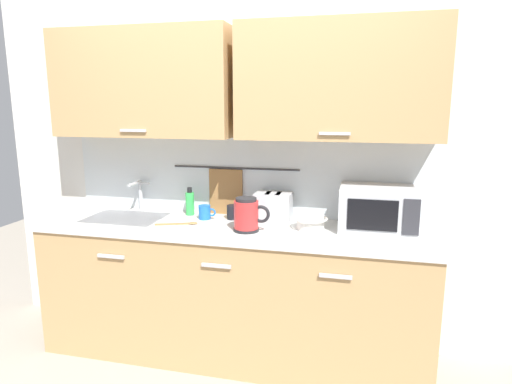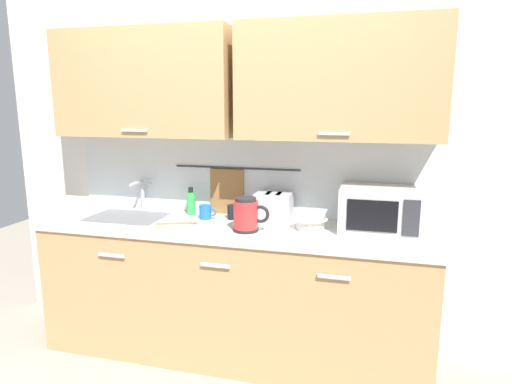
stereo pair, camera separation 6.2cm
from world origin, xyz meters
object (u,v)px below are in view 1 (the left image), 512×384
object	(u,v)px
electric_kettle	(247,215)
mixing_bowl	(310,222)
mug_near_sink	(205,212)
toaster	(273,207)
microwave	(378,209)
dish_soap_bottle	(190,203)
wooden_spoon	(182,224)
mug_by_kettle	(233,212)

from	to	relation	value
electric_kettle	mixing_bowl	xyz separation A→B (m)	(0.37, 0.13, -0.06)
mug_near_sink	toaster	xyz separation A→B (m)	(0.46, 0.06, 0.05)
microwave	dish_soap_bottle	xyz separation A→B (m)	(-1.27, 0.09, -0.05)
microwave	wooden_spoon	size ratio (longest dim) A/B	1.72
microwave	wooden_spoon	distance (m)	1.24
toaster	wooden_spoon	distance (m)	0.61
electric_kettle	wooden_spoon	bearing A→B (deg)	174.68
mixing_bowl	mug_by_kettle	size ratio (longest dim) A/B	1.78
mug_near_sink	wooden_spoon	xyz separation A→B (m)	(-0.10, -0.17, -0.04)
dish_soap_bottle	wooden_spoon	size ratio (longest dim) A/B	0.73
electric_kettle	dish_soap_bottle	world-z (taller)	electric_kettle
microwave	mixing_bowl	xyz separation A→B (m)	(-0.40, -0.08, -0.09)
mug_near_sink	mug_by_kettle	distance (m)	0.19
electric_kettle	mug_by_kettle	bearing A→B (deg)	122.80
mug_near_sink	mixing_bowl	world-z (taller)	mug_near_sink
electric_kettle	toaster	world-z (taller)	electric_kettle
microwave	mug_by_kettle	world-z (taller)	microwave
electric_kettle	toaster	size ratio (longest dim) A/B	0.89
mug_near_sink	toaster	world-z (taller)	toaster
mixing_bowl	toaster	size ratio (longest dim) A/B	0.84
microwave	toaster	distance (m)	0.67
microwave	electric_kettle	size ratio (longest dim) A/B	2.03
dish_soap_bottle	wooden_spoon	distance (m)	0.27
mixing_bowl	mug_near_sink	bearing A→B (deg)	174.02
electric_kettle	mug_by_kettle	world-z (taller)	electric_kettle
electric_kettle	toaster	bearing A→B (deg)	67.95
electric_kettle	toaster	xyz separation A→B (m)	(0.11, 0.27, -0.01)
mixing_bowl	wooden_spoon	world-z (taller)	mixing_bowl
electric_kettle	mixing_bowl	size ratio (longest dim) A/B	1.06
electric_kettle	dish_soap_bottle	size ratio (longest dim) A/B	1.16
toaster	mug_by_kettle	xyz separation A→B (m)	(-0.27, -0.02, -0.05)
toaster	mug_by_kettle	world-z (taller)	toaster
mug_by_kettle	toaster	bearing A→B (deg)	3.27
mug_by_kettle	wooden_spoon	world-z (taller)	mug_by_kettle
mug_by_kettle	microwave	bearing A→B (deg)	-2.77
mug_near_sink	toaster	distance (m)	0.46
mixing_bowl	mug_by_kettle	distance (m)	0.55
dish_soap_bottle	mug_by_kettle	world-z (taller)	dish_soap_bottle
microwave	mixing_bowl	world-z (taller)	microwave
mug_near_sink	wooden_spoon	distance (m)	0.20
microwave	electric_kettle	xyz separation A→B (m)	(-0.78, -0.21, -0.03)
mug_near_sink	wooden_spoon	size ratio (longest dim) A/B	0.45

